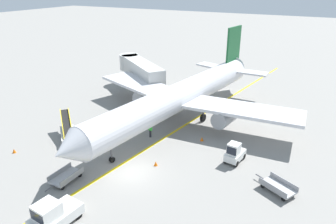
{
  "coord_description": "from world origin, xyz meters",
  "views": [
    {
      "loc": [
        14.36,
        -19.93,
        16.34
      ],
      "look_at": [
        -1.07,
        9.02,
        2.5
      ],
      "focal_mm": 33.58,
      "sensor_mm": 36.0,
      "label": 1
    }
  ],
  "objects_px": {
    "airliner": "(182,95)",
    "baggage_cart_loaded": "(66,177)",
    "jet_bridge": "(138,68)",
    "pushback_tug": "(53,215)",
    "baggage_tug_near_wing": "(235,153)",
    "belt_loader_forward_hold": "(68,133)",
    "safety_cone_nose_right": "(156,164)",
    "ground_crew_wing_walker": "(150,130)",
    "safety_cone_wingtip_right": "(202,110)",
    "baggage_cart_empty_trailing": "(278,187)",
    "safety_cone_nose_left": "(14,151)",
    "safety_cone_wingtip_left": "(202,139)",
    "ground_crew_marshaller": "(121,127)"
  },
  "relations": [
    {
      "from": "airliner",
      "to": "baggage_cart_loaded",
      "type": "bearing_deg",
      "value": -101.71
    },
    {
      "from": "jet_bridge",
      "to": "pushback_tug",
      "type": "height_order",
      "value": "jet_bridge"
    },
    {
      "from": "baggage_tug_near_wing",
      "to": "belt_loader_forward_hold",
      "type": "xyz_separation_m",
      "value": [
        -17.61,
        -4.11,
        -0.15
      ]
    },
    {
      "from": "baggage_tug_near_wing",
      "to": "safety_cone_nose_right",
      "type": "bearing_deg",
      "value": -146.6
    },
    {
      "from": "pushback_tug",
      "to": "baggage_cart_loaded",
      "type": "relative_size",
      "value": 1.0
    },
    {
      "from": "jet_bridge",
      "to": "ground_crew_wing_walker",
      "type": "relative_size",
      "value": 6.95
    },
    {
      "from": "safety_cone_wingtip_right",
      "to": "airliner",
      "type": "bearing_deg",
      "value": -106.8
    },
    {
      "from": "baggage_cart_empty_trailing",
      "to": "safety_cone_wingtip_right",
      "type": "distance_m",
      "value": 17.76
    },
    {
      "from": "baggage_tug_near_wing",
      "to": "safety_cone_nose_left",
      "type": "height_order",
      "value": "baggage_tug_near_wing"
    },
    {
      "from": "ground_crew_wing_walker",
      "to": "safety_cone_nose_right",
      "type": "bearing_deg",
      "value": -54.13
    },
    {
      "from": "pushback_tug",
      "to": "safety_cone_nose_right",
      "type": "relative_size",
      "value": 8.55
    },
    {
      "from": "safety_cone_nose_left",
      "to": "safety_cone_wingtip_right",
      "type": "xyz_separation_m",
      "value": [
        12.89,
        19.09,
        0.0
      ]
    },
    {
      "from": "baggage_tug_near_wing",
      "to": "safety_cone_wingtip_left",
      "type": "xyz_separation_m",
      "value": [
        -4.39,
        2.53,
        -0.71
      ]
    },
    {
      "from": "baggage_cart_loaded",
      "to": "safety_cone_wingtip_left",
      "type": "bearing_deg",
      "value": 58.77
    },
    {
      "from": "jet_bridge",
      "to": "pushback_tug",
      "type": "relative_size",
      "value": 3.14
    },
    {
      "from": "belt_loader_forward_hold",
      "to": "safety_cone_nose_right",
      "type": "distance_m",
      "value": 11.27
    },
    {
      "from": "baggage_tug_near_wing",
      "to": "ground_crew_marshaller",
      "type": "height_order",
      "value": "baggage_tug_near_wing"
    },
    {
      "from": "baggage_tug_near_wing",
      "to": "belt_loader_forward_hold",
      "type": "bearing_deg",
      "value": -166.87
    },
    {
      "from": "baggage_cart_loaded",
      "to": "ground_crew_marshaller",
      "type": "relative_size",
      "value": 2.21
    },
    {
      "from": "jet_bridge",
      "to": "belt_loader_forward_hold",
      "type": "bearing_deg",
      "value": -82.6
    },
    {
      "from": "airliner",
      "to": "belt_loader_forward_hold",
      "type": "height_order",
      "value": "airliner"
    },
    {
      "from": "airliner",
      "to": "baggage_tug_near_wing",
      "type": "relative_size",
      "value": 13.8
    },
    {
      "from": "airliner",
      "to": "safety_cone_nose_right",
      "type": "height_order",
      "value": "airliner"
    },
    {
      "from": "baggage_cart_loaded",
      "to": "safety_cone_nose_right",
      "type": "relative_size",
      "value": 8.55
    },
    {
      "from": "baggage_cart_loaded",
      "to": "baggage_cart_empty_trailing",
      "type": "distance_m",
      "value": 18.11
    },
    {
      "from": "safety_cone_nose_right",
      "to": "jet_bridge",
      "type": "bearing_deg",
      "value": 126.85
    },
    {
      "from": "belt_loader_forward_hold",
      "to": "safety_cone_nose_left",
      "type": "relative_size",
      "value": 10.38
    },
    {
      "from": "ground_crew_wing_walker",
      "to": "ground_crew_marshaller",
      "type": "bearing_deg",
      "value": -163.58
    },
    {
      "from": "jet_bridge",
      "to": "baggage_cart_loaded",
      "type": "distance_m",
      "value": 25.47
    },
    {
      "from": "safety_cone_wingtip_left",
      "to": "safety_cone_wingtip_right",
      "type": "bearing_deg",
      "value": 111.92
    },
    {
      "from": "baggage_tug_near_wing",
      "to": "baggage_cart_loaded",
      "type": "bearing_deg",
      "value": -140.1
    },
    {
      "from": "safety_cone_nose_left",
      "to": "safety_cone_wingtip_right",
      "type": "distance_m",
      "value": 23.03
    },
    {
      "from": "pushback_tug",
      "to": "belt_loader_forward_hold",
      "type": "xyz_separation_m",
      "value": [
        -8.87,
        10.39,
        -0.22
      ]
    },
    {
      "from": "safety_cone_nose_right",
      "to": "ground_crew_wing_walker",
      "type": "bearing_deg",
      "value": 125.87
    },
    {
      "from": "jet_bridge",
      "to": "safety_cone_wingtip_right",
      "type": "distance_m",
      "value": 13.47
    },
    {
      "from": "pushback_tug",
      "to": "baggage_tug_near_wing",
      "type": "height_order",
      "value": "pushback_tug"
    },
    {
      "from": "ground_crew_marshaller",
      "to": "ground_crew_wing_walker",
      "type": "distance_m",
      "value": 3.42
    },
    {
      "from": "pushback_tug",
      "to": "ground_crew_marshaller",
      "type": "xyz_separation_m",
      "value": [
        -4.39,
        14.17,
        -0.08
      ]
    },
    {
      "from": "belt_loader_forward_hold",
      "to": "baggage_cart_loaded",
      "type": "distance_m",
      "value": 8.17
    },
    {
      "from": "safety_cone_nose_right",
      "to": "safety_cone_wingtip_right",
      "type": "bearing_deg",
      "value": 94.41
    },
    {
      "from": "baggage_tug_near_wing",
      "to": "safety_cone_wingtip_right",
      "type": "relative_size",
      "value": 5.81
    },
    {
      "from": "belt_loader_forward_hold",
      "to": "ground_crew_marshaller",
      "type": "relative_size",
      "value": 2.69
    },
    {
      "from": "baggage_cart_empty_trailing",
      "to": "safety_cone_nose_right",
      "type": "height_order",
      "value": "baggage_cart_empty_trailing"
    },
    {
      "from": "jet_bridge",
      "to": "pushback_tug",
      "type": "xyz_separation_m",
      "value": [
        11.21,
        -28.45,
        -2.55
      ]
    },
    {
      "from": "safety_cone_wingtip_right",
      "to": "baggage_cart_empty_trailing",
      "type": "bearing_deg",
      "value": -47.2
    },
    {
      "from": "baggage_cart_loaded",
      "to": "safety_cone_wingtip_left",
      "type": "distance_m",
      "value": 14.72
    },
    {
      "from": "baggage_cart_empty_trailing",
      "to": "safety_cone_nose_left",
      "type": "bearing_deg",
      "value": -166.35
    },
    {
      "from": "airliner",
      "to": "pushback_tug",
      "type": "xyz_separation_m",
      "value": [
        -0.1,
        -20.76,
        -2.42
      ]
    },
    {
      "from": "jet_bridge",
      "to": "safety_cone_wingtip_right",
      "type": "height_order",
      "value": "jet_bridge"
    },
    {
      "from": "baggage_tug_near_wing",
      "to": "baggage_cart_loaded",
      "type": "height_order",
      "value": "baggage_tug_near_wing"
    }
  ]
}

